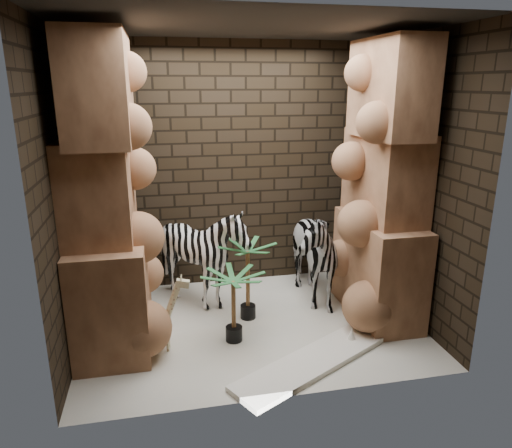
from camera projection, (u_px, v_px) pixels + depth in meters
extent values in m
plane|color=silver|center=(252.00, 325.00, 5.07)|extent=(3.50, 3.50, 0.00)
plane|color=#2A2925|center=(251.00, 25.00, 4.21)|extent=(3.50, 3.50, 0.00)
plane|color=black|center=(232.00, 168.00, 5.81)|extent=(3.50, 0.00, 3.50)
plane|color=black|center=(285.00, 225.00, 3.46)|extent=(3.50, 0.00, 3.50)
plane|color=black|center=(65.00, 197.00, 4.29)|extent=(0.00, 3.00, 3.00)
plane|color=black|center=(413.00, 182.00, 4.98)|extent=(0.00, 3.00, 3.00)
imported|color=white|center=(305.00, 243.00, 5.51)|extent=(0.69, 1.21, 1.40)
imported|color=white|center=(203.00, 261.00, 5.36)|extent=(1.06, 1.28, 1.11)
cube|color=white|center=(311.00, 363.00, 4.33)|extent=(1.67, 1.17, 0.05)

